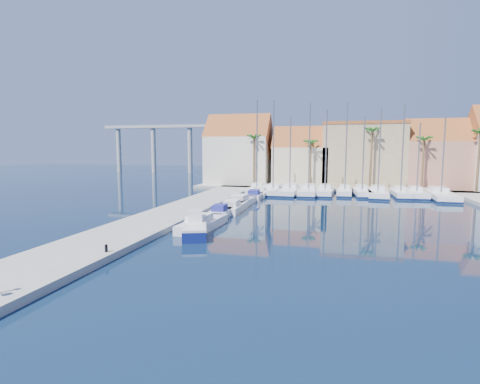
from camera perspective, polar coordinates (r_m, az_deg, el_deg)
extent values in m
plane|color=black|center=(26.41, -3.89, -9.44)|extent=(260.00, 260.00, 0.00)
cube|color=gray|center=(41.83, -10.00, -3.18)|extent=(6.00, 77.00, 0.50)
cube|color=gray|center=(72.53, 15.59, 0.80)|extent=(54.00, 16.00, 0.50)
cylinder|color=black|center=(26.53, -19.71, -8.07)|extent=(0.20, 0.20, 0.50)
cube|color=navy|center=(31.98, -6.88, -5.84)|extent=(3.65, 5.96, 0.85)
cube|color=white|center=(31.87, -6.89, -4.93)|extent=(3.65, 5.96, 0.19)
cube|color=white|center=(32.89, -6.85, -3.65)|extent=(1.66, 1.83, 1.04)
cube|color=white|center=(34.69, -5.69, -4.88)|extent=(2.79, 7.42, 0.80)
cube|color=white|center=(33.90, -6.19, -3.95)|extent=(1.79, 2.65, 0.60)
cube|color=white|center=(40.34, -2.92, -3.23)|extent=(2.17, 5.98, 0.80)
cube|color=navy|center=(39.66, -3.13, -2.38)|extent=(1.42, 2.13, 0.60)
cube|color=white|center=(43.92, -1.03, -2.42)|extent=(2.26, 6.78, 0.80)
cube|color=white|center=(43.16, -1.25, -1.64)|extent=(1.55, 2.39, 0.60)
cube|color=white|center=(48.85, 0.25, -1.50)|extent=(2.90, 7.46, 0.80)
cube|color=white|center=(48.07, -0.02, -0.79)|extent=(1.83, 2.67, 0.60)
cube|color=white|center=(54.44, 2.22, -0.66)|extent=(2.50, 6.66, 0.80)
cube|color=navy|center=(53.71, 2.13, -0.01)|extent=(1.61, 2.38, 0.60)
cube|color=white|center=(58.74, 3.14, -0.13)|extent=(2.48, 7.26, 0.80)
cube|color=white|center=(57.96, 3.02, 0.47)|extent=(1.67, 2.56, 0.60)
cube|color=white|center=(63.09, 3.95, 0.33)|extent=(2.81, 6.97, 0.80)
cube|color=white|center=(62.36, 3.79, 0.90)|extent=(1.74, 2.51, 0.60)
cube|color=white|center=(61.62, 2.63, 0.28)|extent=(2.88, 9.50, 1.00)
cube|color=#0D1C45|center=(61.66, 2.63, -0.01)|extent=(2.95, 9.56, 0.28)
cube|color=white|center=(62.46, 2.76, 1.10)|extent=(1.84, 2.90, 0.60)
cylinder|color=slate|center=(60.78, 2.60, 7.27)|extent=(0.20, 0.20, 13.98)
cube|color=white|center=(60.90, 5.13, 0.19)|extent=(2.90, 9.98, 1.00)
cube|color=#0D1C45|center=(60.94, 5.13, -0.11)|extent=(2.96, 10.05, 0.28)
cube|color=white|center=(61.79, 5.31, 1.02)|extent=(1.90, 3.03, 0.60)
cylinder|color=slate|center=(60.04, 5.12, 7.22)|extent=(0.20, 0.20, 13.91)
cube|color=white|center=(61.03, 7.66, 0.17)|extent=(3.46, 11.25, 1.00)
cube|color=#0D1C45|center=(61.07, 7.65, -0.13)|extent=(3.52, 11.32, 0.28)
cube|color=white|center=(62.04, 7.84, 1.01)|extent=(2.19, 3.44, 0.60)
cylinder|color=slate|center=(60.11, 7.66, 5.93)|extent=(0.20, 0.20, 11.26)
cube|color=white|center=(60.67, 10.43, 0.08)|extent=(2.86, 10.29, 1.00)
cube|color=#0D1C45|center=(60.70, 10.42, -0.22)|extent=(2.92, 10.35, 0.28)
cube|color=white|center=(61.60, 10.52, 0.92)|extent=(1.92, 3.11, 0.60)
cylinder|color=slate|center=(59.78, 10.53, 6.88)|extent=(0.20, 0.20, 13.36)
cube|color=white|center=(60.97, 12.85, 0.05)|extent=(2.96, 9.62, 1.00)
cube|color=#0D1C45|center=(61.01, 12.85, -0.24)|extent=(3.03, 9.68, 0.28)
cube|color=white|center=(61.83, 12.94, 0.89)|extent=(1.88, 2.94, 0.60)
cylinder|color=slate|center=(60.12, 12.98, 6.31)|extent=(0.20, 0.20, 12.28)
cube|color=white|center=(61.22, 15.68, 0.00)|extent=(2.61, 8.34, 1.00)
cube|color=#0D1C45|center=(61.25, 15.67, -0.30)|extent=(2.67, 8.40, 0.28)
cube|color=white|center=(61.95, 15.73, 0.82)|extent=(1.64, 2.55, 0.60)
cylinder|color=slate|center=(60.43, 15.89, 6.70)|extent=(0.20, 0.20, 13.28)
cube|color=white|center=(61.41, 18.05, -0.06)|extent=(2.63, 8.66, 1.00)
cube|color=#0D1C45|center=(61.45, 18.04, -0.36)|extent=(2.69, 8.72, 0.28)
cube|color=white|center=(62.18, 17.98, 0.76)|extent=(1.68, 2.64, 0.60)
cylinder|color=slate|center=(60.62, 18.30, 5.63)|extent=(0.20, 0.20, 11.19)
cube|color=white|center=(61.06, 20.24, -0.18)|extent=(3.52, 10.86, 1.00)
cube|color=#0D1C45|center=(61.10, 20.23, -0.48)|extent=(3.59, 10.92, 0.28)
cube|color=white|center=(62.04, 20.23, 0.66)|extent=(2.17, 3.34, 0.60)
cylinder|color=slate|center=(60.15, 20.51, 6.01)|extent=(0.20, 0.20, 12.20)
cube|color=white|center=(61.59, 23.20, -0.25)|extent=(2.16, 8.29, 1.00)
cube|color=#0D1C45|center=(61.62, 23.19, -0.55)|extent=(2.22, 8.35, 0.28)
cube|color=white|center=(62.32, 23.12, 0.57)|extent=(1.51, 2.49, 0.60)
cylinder|color=slate|center=(60.80, 23.56, 6.17)|extent=(0.20, 0.20, 12.79)
cube|color=white|center=(62.41, 25.23, -0.27)|extent=(2.44, 8.85, 1.00)
cube|color=#0D1C45|center=(62.45, 25.22, -0.56)|extent=(2.51, 8.91, 0.28)
cube|color=white|center=(63.19, 25.13, 0.55)|extent=(1.65, 2.67, 0.60)
cylinder|color=slate|center=(61.62, 25.56, 4.80)|extent=(0.20, 0.20, 10.07)
cube|color=white|center=(62.28, 28.17, -0.43)|extent=(3.61, 12.11, 1.00)
cube|color=#0D1C45|center=(62.32, 28.15, -0.72)|extent=(3.67, 12.17, 0.28)
cube|color=white|center=(63.37, 27.99, 0.41)|extent=(2.33, 3.68, 0.60)
cylinder|color=slate|center=(61.33, 28.59, 5.00)|extent=(0.20, 0.20, 10.84)
cube|color=beige|center=(73.38, -0.12, 4.83)|extent=(12.00, 9.00, 9.00)
cube|color=brown|center=(73.38, -0.12, 8.34)|extent=(12.30, 9.00, 9.00)
cube|color=beige|center=(71.46, 9.27, 3.89)|extent=(10.00, 8.00, 7.00)
cube|color=brown|center=(71.39, 9.33, 6.70)|extent=(10.30, 8.00, 8.00)
cube|color=tan|center=(72.35, 18.12, 5.27)|extent=(14.00, 10.00, 11.00)
cube|color=brown|center=(72.47, 18.29, 9.81)|extent=(14.20, 10.20, 0.50)
cube|color=tan|center=(73.25, 27.55, 3.68)|extent=(10.00, 8.00, 8.00)
cube|color=brown|center=(73.21, 27.72, 6.81)|extent=(10.30, 8.00, 8.00)
cylinder|color=brown|center=(67.61, 2.14, 4.67)|extent=(0.36, 0.36, 9.00)
sphere|color=#1F601B|center=(67.61, 2.16, 8.36)|extent=(2.60, 2.60, 2.60)
cylinder|color=brown|center=(66.32, 10.65, 4.09)|extent=(0.36, 0.36, 8.00)
sphere|color=#1F601B|center=(66.27, 10.72, 7.42)|extent=(2.60, 2.60, 2.60)
cylinder|color=brown|center=(66.46, 19.34, 4.70)|extent=(0.36, 0.36, 10.00)
sphere|color=#1F601B|center=(66.51, 19.50, 8.88)|extent=(2.60, 2.60, 2.60)
cylinder|color=brown|center=(67.70, 26.08, 3.79)|extent=(0.36, 0.36, 8.50)
sphere|color=#1F601B|center=(67.67, 26.26, 7.26)|extent=(2.60, 2.60, 2.60)
cylinder|color=brown|center=(69.80, 32.54, 3.90)|extent=(0.36, 0.36, 9.50)
sphere|color=#1F601B|center=(69.82, 32.78, 7.67)|extent=(2.60, 2.60, 2.60)
cube|color=#9E9E99|center=(115.81, -9.54, 9.85)|extent=(48.00, 2.20, 0.90)
cylinder|color=#9E9E99|center=(124.89, -17.98, 6.17)|extent=(1.40, 1.40, 14.00)
cylinder|color=#9E9E99|center=(119.01, -13.03, 6.31)|extent=(1.40, 1.40, 14.00)
cylinder|color=#9E9E99|center=(114.09, -7.62, 6.42)|extent=(1.40, 1.40, 14.00)
cylinder|color=#9E9E99|center=(110.26, -1.77, 6.47)|extent=(1.40, 1.40, 14.00)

